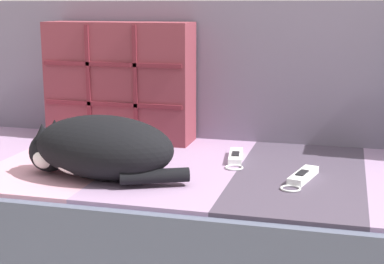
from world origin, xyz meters
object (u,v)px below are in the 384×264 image
Objects in this scene: throw_pillow_quilted at (120,82)px; game_remote_near at (236,157)px; sleeping_cat at (98,148)px; game_remote_far at (302,177)px; couch at (240,235)px.

game_remote_near is (0.40, -0.16, -0.18)m from throw_pillow_quilted.
sleeping_cat reaches higher than game_remote_far.
couch is at bearing -25.52° from throw_pillow_quilted.
sleeping_cat is at bearing -167.59° from game_remote_far.
game_remote_near is at bearing 39.85° from sleeping_cat.
game_remote_far is at bearing -27.01° from throw_pillow_quilted.
game_remote_near is at bearing -21.88° from throw_pillow_quilted.
game_remote_far is (0.17, -0.10, 0.21)m from couch.
throw_pillow_quilted is at bearing 103.87° from sleeping_cat.
couch is 0.22m from game_remote_near.
throw_pillow_quilted is at bearing 152.99° from game_remote_far.
sleeping_cat is (-0.32, -0.21, 0.28)m from couch.
game_remote_near and game_remote_far have the same top height.
throw_pillow_quilted is 1.06× the size of sleeping_cat.
sleeping_cat is at bearing -147.02° from couch.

